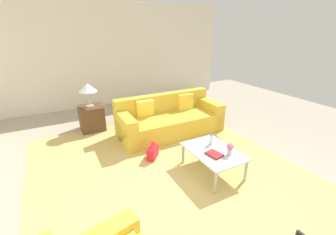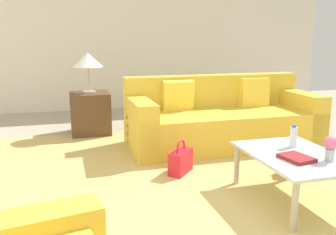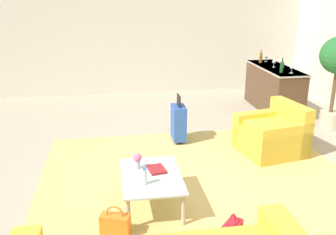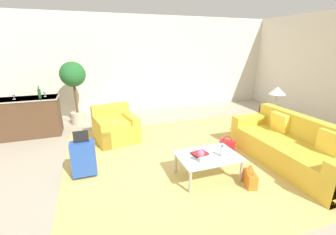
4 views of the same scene
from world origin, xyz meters
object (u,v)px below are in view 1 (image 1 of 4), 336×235
at_px(handbag_orange, 214,146).
at_px(couch, 169,120).
at_px(handbag_red, 153,152).
at_px(flower_vase, 230,148).
at_px(table_lamp, 88,88).
at_px(coffee_table, 213,153).
at_px(coffee_table_book, 214,154).
at_px(side_table, 92,118).
at_px(water_bottle, 211,140).

bearing_deg(handbag_orange, couch, 15.81).
distance_m(handbag_red, handbag_orange, 1.25).
distance_m(flower_vase, handbag_red, 1.47).
distance_m(table_lamp, handbag_orange, 3.13).
relative_size(coffee_table, flower_vase, 5.02).
xyz_separation_m(coffee_table_book, side_table, (2.92, 1.42, -0.13)).
height_order(coffee_table_book, table_lamp, table_lamp).
relative_size(flower_vase, side_table, 0.35).
height_order(water_bottle, side_table, water_bottle).
bearing_deg(coffee_table_book, flower_vase, -123.43).
bearing_deg(handbag_orange, handbag_red, 73.67).
bearing_deg(water_bottle, table_lamp, 31.61).
bearing_deg(couch, handbag_orange, -164.19).
distance_m(coffee_table, coffee_table_book, 0.16).
height_order(couch, water_bottle, couch).
xyz_separation_m(water_bottle, table_lamp, (2.60, 1.60, 0.54)).
bearing_deg(coffee_table_book, water_bottle, -39.29).
distance_m(coffee_table, water_bottle, 0.27).
height_order(couch, flower_vase, couch).
xyz_separation_m(couch, side_table, (1.00, 1.60, -0.00)).
bearing_deg(handbag_red, table_lamp, 21.71).
xyz_separation_m(water_bottle, handbag_orange, (0.33, -0.36, -0.38)).
bearing_deg(table_lamp, coffee_table_book, -154.07).
xyz_separation_m(couch, coffee_table_book, (-1.92, 0.18, 0.13)).
xyz_separation_m(table_lamp, handbag_orange, (-2.27, -1.96, -0.92)).
height_order(couch, handbag_orange, couch).
bearing_deg(coffee_table, side_table, 28.18).
bearing_deg(flower_vase, water_bottle, 6.79).
distance_m(coffee_table_book, flower_vase, 0.27).
relative_size(couch, coffee_table, 2.35).
distance_m(coffee_table_book, table_lamp, 3.31).
relative_size(coffee_table_book, handbag_red, 0.72).
bearing_deg(coffee_table, handbag_orange, -40.84).
xyz_separation_m(coffee_table, coffee_table_book, (-0.12, 0.08, 0.06)).
bearing_deg(coffee_table, flower_vase, -145.71).
relative_size(water_bottle, flower_vase, 1.00).
xyz_separation_m(flower_vase, handbag_red, (1.10, 0.89, -0.41)).
distance_m(table_lamp, handbag_red, 2.26).
bearing_deg(handbag_orange, table_lamp, 40.81).
distance_m(water_bottle, coffee_table_book, 0.38).
distance_m(coffee_table_book, handbag_red, 1.23).
relative_size(table_lamp, handbag_orange, 1.57).
xyz_separation_m(coffee_table, flower_vase, (-0.22, -0.15, 0.17)).
distance_m(coffee_table, table_lamp, 3.25).
xyz_separation_m(flower_vase, table_lamp, (3.02, 1.65, 0.51)).
distance_m(couch, handbag_red, 1.25).
distance_m(coffee_table_book, handbag_orange, 0.90).
bearing_deg(water_bottle, flower_vase, -173.21).
bearing_deg(table_lamp, handbag_red, -158.29).
bearing_deg(side_table, handbag_orange, -139.19).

